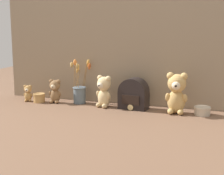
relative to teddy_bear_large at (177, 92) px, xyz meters
name	(u,v)px	position (x,y,z in m)	size (l,w,h in m)	color
ground_plane	(111,108)	(-0.43, -0.01, -0.14)	(4.00, 4.00, 0.00)	brown
backdrop_wall	(119,48)	(-0.43, 0.16, 0.26)	(1.74, 0.02, 0.80)	gray
teddy_bear_large	(177,92)	(0.00, 0.00, 0.00)	(0.14, 0.13, 0.26)	tan
teddy_bear_medium	(104,91)	(-0.49, 0.02, -0.02)	(0.12, 0.11, 0.22)	#DBBC84
teddy_bear_small	(55,91)	(-0.87, 0.02, -0.05)	(0.09, 0.09, 0.17)	olive
teddy_bear_tiny	(28,93)	(-1.08, 0.00, -0.07)	(0.07, 0.06, 0.12)	tan
flower_vase	(80,91)	(-0.70, 0.07, -0.05)	(0.14, 0.13, 0.32)	slate
vintage_radio	(134,95)	(-0.29, 0.03, -0.05)	(0.20, 0.13, 0.21)	black
decorative_tin_tall	(39,98)	(-0.99, 0.00, -0.10)	(0.09, 0.09, 0.06)	tan
decorative_tin_short	(202,111)	(0.16, 0.02, -0.11)	(0.10, 0.10, 0.05)	beige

